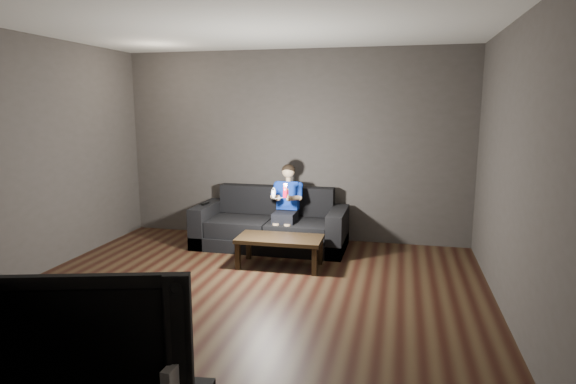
# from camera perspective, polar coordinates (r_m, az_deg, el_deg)

# --- Properties ---
(floor) EXTENTS (5.00, 5.00, 0.00)m
(floor) POSITION_cam_1_polar(r_m,az_deg,el_deg) (4.89, -6.06, -12.95)
(floor) COLOR black
(floor) RESTS_ON ground
(back_wall) EXTENTS (5.00, 0.04, 2.70)m
(back_wall) POSITION_cam_1_polar(r_m,az_deg,el_deg) (6.93, 0.61, 5.48)
(back_wall) COLOR #3B3633
(back_wall) RESTS_ON ground
(front_wall) EXTENTS (5.00, 0.04, 2.70)m
(front_wall) POSITION_cam_1_polar(r_m,az_deg,el_deg) (2.38, -27.14, -4.73)
(front_wall) COLOR #3B3633
(front_wall) RESTS_ON ground
(left_wall) EXTENTS (0.04, 5.00, 2.70)m
(left_wall) POSITION_cam_1_polar(r_m,az_deg,el_deg) (5.87, -30.08, 3.26)
(left_wall) COLOR #3B3633
(left_wall) RESTS_ON ground
(right_wall) EXTENTS (0.04, 5.00, 2.70)m
(right_wall) POSITION_cam_1_polar(r_m,az_deg,el_deg) (4.38, 26.12, 1.71)
(right_wall) COLOR #3B3633
(right_wall) RESTS_ON ground
(ceiling) EXTENTS (5.00, 5.00, 0.02)m
(ceiling) POSITION_cam_1_polar(r_m,az_deg,el_deg) (4.57, -6.74, 19.98)
(ceiling) COLOR beige
(ceiling) RESTS_ON back_wall
(sofa) EXTENTS (2.06, 0.89, 0.79)m
(sofa) POSITION_cam_1_polar(r_m,az_deg,el_deg) (6.64, -2.03, -4.28)
(sofa) COLOR black
(sofa) RESTS_ON floor
(child) EXTENTS (0.43, 0.53, 1.06)m
(child) POSITION_cam_1_polar(r_m,az_deg,el_deg) (6.44, -0.17, -0.93)
(child) COLOR black
(child) RESTS_ON sofa
(wii_remote_red) EXTENTS (0.05, 0.07, 0.19)m
(wii_remote_red) POSITION_cam_1_polar(r_m,az_deg,el_deg) (6.00, -0.33, 0.18)
(wii_remote_red) COLOR red
(wii_remote_red) RESTS_ON child
(nunchuk_white) EXTENTS (0.08, 0.10, 0.15)m
(nunchuk_white) POSITION_cam_1_polar(r_m,az_deg,el_deg) (6.04, -1.73, -0.11)
(nunchuk_white) COLOR white
(nunchuk_white) RESTS_ON child
(wii_remote_black) EXTENTS (0.06, 0.16, 0.03)m
(wii_remote_black) POSITION_cam_1_polar(r_m,az_deg,el_deg) (6.80, -9.76, -1.35)
(wii_remote_black) COLOR black
(wii_remote_black) RESTS_ON sofa
(coffee_table) EXTENTS (1.03, 0.53, 0.37)m
(coffee_table) POSITION_cam_1_polar(r_m,az_deg,el_deg) (5.79, -0.99, -5.83)
(coffee_table) COLOR black
(coffee_table) RESTS_ON floor
(tv) EXTENTS (1.16, 0.47, 0.67)m
(tv) POSITION_cam_1_polar(r_m,az_deg,el_deg) (2.74, -23.42, -14.84)
(tv) COLOR black
(tv) RESTS_ON media_console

